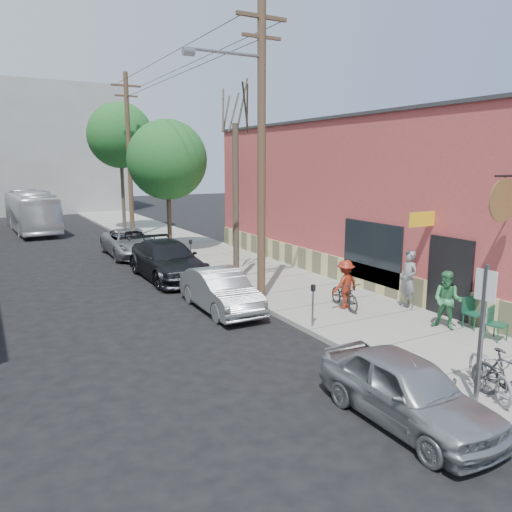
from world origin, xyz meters
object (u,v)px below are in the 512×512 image
car_3 (131,243)px  tree_leafy_mid (167,160)px  tree_leafy_far (120,135)px  car_1 (221,290)px  parked_bike_b (491,371)px  bus (31,211)px  cyclist (345,284)px  parking_meter_near (313,299)px  patio_chair_b (497,324)px  car_0 (406,390)px  parking_meter_far (191,249)px  utility_pole_near (260,144)px  tree_bare (236,205)px  parked_bike_a (511,379)px  sign_post (482,322)px  car_2 (168,260)px  patio_chair_a (474,313)px  patron_grey (408,280)px  patron_green (447,300)px

car_3 → tree_leafy_mid: bearing=-8.3°
tree_leafy_far → car_1: bearing=-95.7°
parked_bike_b → bus: bus is taller
cyclist → tree_leafy_mid: bearing=-91.7°
parking_meter_near → car_1: (-1.45, 3.17, -0.30)m
patio_chair_b → tree_leafy_far: bearing=78.6°
tree_leafy_far → car_0: (-2.00, -28.41, -5.92)m
tree_leafy_far → patio_chair_b: (3.10, -26.64, -5.99)m
parking_meter_far → tree_leafy_far: bearing=87.7°
utility_pole_near → bus: size_ratio=0.98×
tree_bare → bus: (-5.60, 20.96, -1.78)m
car_0 → car_1: (0.00, 8.23, 0.02)m
parked_bike_a → car_3: 20.05m
parking_meter_near → patio_chair_b: bearing=-42.0°
car_0 → bus: bus is taller
sign_post → car_1: (-1.55, 8.58, -1.15)m
parking_meter_near → patio_chair_b: (3.65, -3.29, -0.39)m
car_1 → car_2: size_ratio=0.76×
parking_meter_far → car_3: 4.94m
bus → cyclist: bearing=-77.3°
parked_bike_a → car_1: size_ratio=0.43×
parked_bike_a → patio_chair_b: bearing=40.0°
parked_bike_b → car_2: bearing=127.2°
car_3 → parked_bike_b: bearing=-82.6°
sign_post → patio_chair_b: 4.32m
utility_pole_near → tree_leafy_far: 20.02m
parking_meter_near → parked_bike_b: size_ratio=0.68×
car_2 → bus: (-3.60, 18.51, 0.64)m
patio_chair_a → patron_grey: 2.39m
patio_chair_a → parked_bike_a: (-3.33, -3.41, 0.09)m
car_1 → car_3: size_ratio=0.81×
utility_pole_near → tree_leafy_far: utility_pole_near is taller
parking_meter_far → car_0: parking_meter_far is taller
tree_bare → parked_bike_b: size_ratio=3.33×
tree_leafy_far → bus: bearing=147.3°
cyclist → car_0: bearing=52.4°
patio_chair_b → sign_post: bearing=-167.2°
tree_leafy_mid → parked_bike_a: (0.06, -19.62, -4.25)m
patron_green → parked_bike_a: bearing=-59.1°
car_1 → parking_meter_near: bearing=-64.4°
sign_post → car_0: size_ratio=0.73×
patio_chair_a → patio_chair_b: size_ratio=1.00×
tree_bare → tree_leafy_mid: size_ratio=0.89×
patron_grey → parked_bike_a: size_ratio=1.08×
tree_leafy_mid → car_2: bearing=-110.3°
car_2 → bus: size_ratio=0.53×
sign_post → utility_pole_near: bearing=89.7°
utility_pole_near → car_2: 7.05m
tree_bare → tree_leafy_mid: (-0.00, 7.86, 1.72)m
parking_meter_near → patio_chair_a: parking_meter_near is taller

